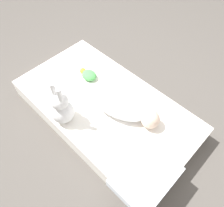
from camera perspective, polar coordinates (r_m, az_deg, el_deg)
The scene contains 6 objects.
ground_plane at distance 1.84m, azimuth -1.74°, elevation -2.94°, with size 12.00×12.00×0.00m, color #514C47.
bed_mattress at distance 1.77m, azimuth -1.80°, elevation -1.48°, with size 1.45×0.79×0.16m.
swaddled_baby at distance 1.59m, azimuth 3.41°, elevation -1.33°, with size 0.52×0.31×0.14m.
pillow at distance 1.41m, azimuth 8.76°, elevation -18.40°, with size 0.29×0.39×0.08m.
bunny_plush at distance 1.56m, azimuth -13.01°, elevation -1.29°, with size 0.17×0.17×0.35m.
turtle_plush at distance 1.88m, azimuth -6.21°, elevation 7.51°, with size 0.17×0.11×0.06m.
Camera 1 is at (-0.76, 0.69, 1.53)m, focal length 35.00 mm.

